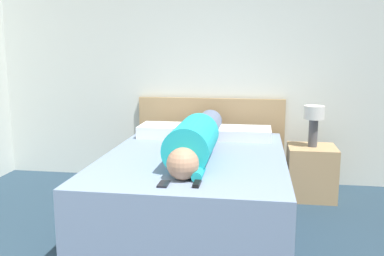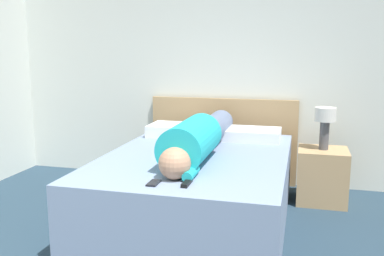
{
  "view_description": "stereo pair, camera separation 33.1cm",
  "coord_description": "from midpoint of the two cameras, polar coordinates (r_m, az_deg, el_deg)",
  "views": [
    {
      "loc": [
        0.58,
        -1.07,
        1.42
      ],
      "look_at": [
        0.08,
        2.15,
        0.83
      ],
      "focal_mm": 40.0,
      "sensor_mm": 36.0,
      "label": 1
    },
    {
      "loc": [
        0.9,
        -1.0,
        1.42
      ],
      "look_at": [
        0.08,
        2.15,
        0.83
      ],
      "focal_mm": 40.0,
      "sensor_mm": 36.0,
      "label": 2
    }
  ],
  "objects": [
    {
      "name": "pillow_near_headboard",
      "position": [
        4.26,
        0.47,
        -0.31
      ],
      "size": [
        0.58,
        0.39,
        0.11
      ],
      "color": "white",
      "rests_on": "bed"
    },
    {
      "name": "table_lamp",
      "position": [
        4.17,
        19.53,
        0.92
      ],
      "size": [
        0.19,
        0.19,
        0.39
      ],
      "color": "#4C4C51",
      "rests_on": "nightstand"
    },
    {
      "name": "nightstand",
      "position": [
        4.28,
        19.1,
        -6.07
      ],
      "size": [
        0.45,
        0.43,
        0.51
      ],
      "color": "tan",
      "rests_on": "ground_plane"
    },
    {
      "name": "wall_back",
      "position": [
        4.65,
        5.48,
        8.79
      ],
      "size": [
        5.79,
        0.06,
        2.6
      ],
      "color": "silver",
      "rests_on": "ground_plane"
    },
    {
      "name": "person_lying",
      "position": [
        3.46,
        3.68,
        -1.36
      ],
      "size": [
        0.33,
        1.77,
        0.33
      ],
      "color": "tan",
      "rests_on": "bed"
    },
    {
      "name": "tv_remote",
      "position": [
        2.74,
        2.79,
        -7.39
      ],
      "size": [
        0.04,
        0.15,
        0.02
      ],
      "color": "black",
      "rests_on": "bed"
    },
    {
      "name": "cell_phone",
      "position": [
        2.76,
        -1.76,
        -7.38
      ],
      "size": [
        0.06,
        0.13,
        0.01
      ],
      "color": "black",
      "rests_on": "bed"
    },
    {
      "name": "bed",
      "position": [
        3.59,
        3.29,
        -8.08
      ],
      "size": [
        1.46,
        2.05,
        0.58
      ],
      "color": "#7589A8",
      "rests_on": "ground_plane"
    },
    {
      "name": "headboard",
      "position": [
        4.66,
        6.14,
        -1.66
      ],
      "size": [
        1.58,
        0.04,
        0.91
      ],
      "color": "tan",
      "rests_on": "ground_plane"
    },
    {
      "name": "pillow_second",
      "position": [
        4.15,
        10.16,
        -0.85
      ],
      "size": [
        0.55,
        0.39,
        0.1
      ],
      "color": "white",
      "rests_on": "bed"
    }
  ]
}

